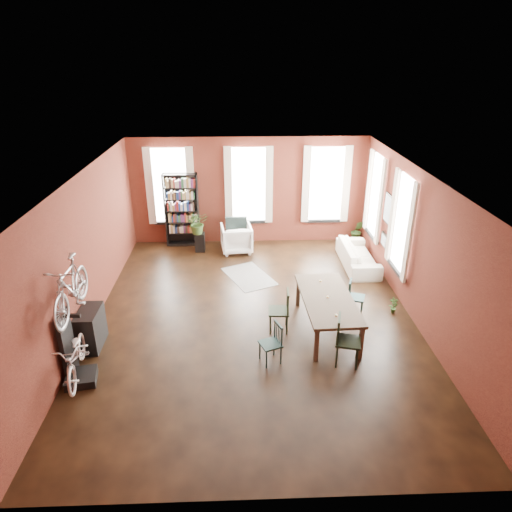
{
  "coord_description": "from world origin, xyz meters",
  "views": [
    {
      "loc": [
        -0.29,
        -8.67,
        5.45
      ],
      "look_at": [
        0.07,
        0.6,
        1.24
      ],
      "focal_mm": 32.0,
      "sensor_mm": 36.0,
      "label": 1
    }
  ],
  "objects_px": {
    "dining_chair_b": "(279,311)",
    "cream_sofa": "(358,252)",
    "dining_chair_c": "(348,341)",
    "bike_trainer": "(81,378)",
    "white_armchair": "(236,237)",
    "dining_chair_a": "(270,344)",
    "bicycle_floor": "(73,339)",
    "bookshelf": "(182,210)",
    "dining_table": "(327,314)",
    "console_table": "(91,328)",
    "dining_chair_d": "(356,297)",
    "plant_stand": "(200,242)"
  },
  "relations": [
    {
      "from": "cream_sofa",
      "to": "plant_stand",
      "type": "xyz_separation_m",
      "value": [
        -4.41,
        1.17,
        -0.13
      ]
    },
    {
      "from": "console_table",
      "to": "bookshelf",
      "type": "bearing_deg",
      "value": 76.17
    },
    {
      "from": "white_armchair",
      "to": "plant_stand",
      "type": "relative_size",
      "value": 1.58
    },
    {
      "from": "dining_chair_b",
      "to": "plant_stand",
      "type": "height_order",
      "value": "dining_chair_b"
    },
    {
      "from": "cream_sofa",
      "to": "dining_chair_a",
      "type": "bearing_deg",
      "value": 147.11
    },
    {
      "from": "dining_chair_a",
      "to": "bookshelf",
      "type": "distance_m",
      "value": 6.32
    },
    {
      "from": "dining_chair_a",
      "to": "console_table",
      "type": "distance_m",
      "value": 3.6
    },
    {
      "from": "console_table",
      "to": "plant_stand",
      "type": "height_order",
      "value": "console_table"
    },
    {
      "from": "bicycle_floor",
      "to": "dining_chair_a",
      "type": "bearing_deg",
      "value": -1.38
    },
    {
      "from": "cream_sofa",
      "to": "bike_trainer",
      "type": "bearing_deg",
      "value": 126.97
    },
    {
      "from": "dining_chair_c",
      "to": "white_armchair",
      "type": "distance_m",
      "value": 5.77
    },
    {
      "from": "dining_chair_c",
      "to": "cream_sofa",
      "type": "distance_m",
      "value": 4.44
    },
    {
      "from": "cream_sofa",
      "to": "console_table",
      "type": "bearing_deg",
      "value": 119.33
    },
    {
      "from": "cream_sofa",
      "to": "dining_chair_b",
      "type": "bearing_deg",
      "value": 141.55
    },
    {
      "from": "cream_sofa",
      "to": "bicycle_floor",
      "type": "distance_m",
      "value": 7.7
    },
    {
      "from": "bike_trainer",
      "to": "plant_stand",
      "type": "bearing_deg",
      "value": 73.51
    },
    {
      "from": "dining_table",
      "to": "bike_trainer",
      "type": "relative_size",
      "value": 4.29
    },
    {
      "from": "dining_chair_b",
      "to": "bicycle_floor",
      "type": "bearing_deg",
      "value": -64.07
    },
    {
      "from": "dining_table",
      "to": "dining_chair_c",
      "type": "xyz_separation_m",
      "value": [
        0.19,
        -1.15,
        0.11
      ]
    },
    {
      "from": "plant_stand",
      "to": "dining_table",
      "type": "bearing_deg",
      "value": -55.2
    },
    {
      "from": "dining_table",
      "to": "white_armchair",
      "type": "height_order",
      "value": "white_armchair"
    },
    {
      "from": "dining_chair_c",
      "to": "bike_trainer",
      "type": "distance_m",
      "value": 4.91
    },
    {
      "from": "white_armchair",
      "to": "cream_sofa",
      "type": "height_order",
      "value": "white_armchair"
    },
    {
      "from": "dining_chair_c",
      "to": "bookshelf",
      "type": "distance_m",
      "value": 7.05
    },
    {
      "from": "bike_trainer",
      "to": "dining_table",
      "type": "bearing_deg",
      "value": 17.75
    },
    {
      "from": "bicycle_floor",
      "to": "cream_sofa",
      "type": "bearing_deg",
      "value": 28.11
    },
    {
      "from": "dining_chair_d",
      "to": "white_armchair",
      "type": "height_order",
      "value": "white_armchair"
    },
    {
      "from": "plant_stand",
      "to": "bicycle_floor",
      "type": "xyz_separation_m",
      "value": [
        -1.73,
        -5.79,
        0.63
      ]
    },
    {
      "from": "dining_chair_a",
      "to": "plant_stand",
      "type": "distance_m",
      "value": 5.61
    },
    {
      "from": "white_armchair",
      "to": "dining_chair_b",
      "type": "bearing_deg",
      "value": 95.06
    },
    {
      "from": "dining_chair_a",
      "to": "bookshelf",
      "type": "bearing_deg",
      "value": 179.92
    },
    {
      "from": "bicycle_floor",
      "to": "bike_trainer",
      "type": "bearing_deg",
      "value": 9.5
    },
    {
      "from": "dining_table",
      "to": "dining_chair_a",
      "type": "xyz_separation_m",
      "value": [
        -1.26,
        -1.06,
        0.02
      ]
    },
    {
      "from": "bookshelf",
      "to": "dining_chair_b",
      "type": "bearing_deg",
      "value": -62.38
    },
    {
      "from": "dining_chair_a",
      "to": "dining_chair_d",
      "type": "bearing_deg",
      "value": 108.82
    },
    {
      "from": "console_table",
      "to": "dining_chair_c",
      "type": "bearing_deg",
      "value": -8.69
    },
    {
      "from": "dining_chair_c",
      "to": "cream_sofa",
      "type": "xyz_separation_m",
      "value": [
        1.25,
        4.26,
        -0.09
      ]
    },
    {
      "from": "bookshelf",
      "to": "console_table",
      "type": "bearing_deg",
      "value": -103.83
    },
    {
      "from": "dining_chair_a",
      "to": "bicycle_floor",
      "type": "bearing_deg",
      "value": -103.69
    },
    {
      "from": "cream_sofa",
      "to": "dining_chair_c",
      "type": "bearing_deg",
      "value": 163.71
    },
    {
      "from": "bike_trainer",
      "to": "dining_chair_a",
      "type": "bearing_deg",
      "value": 7.4
    },
    {
      "from": "bike_trainer",
      "to": "white_armchair",
      "type": "bearing_deg",
      "value": 64.04
    },
    {
      "from": "dining_chair_b",
      "to": "cream_sofa",
      "type": "height_order",
      "value": "dining_chair_b"
    },
    {
      "from": "dining_table",
      "to": "bicycle_floor",
      "type": "xyz_separation_m",
      "value": [
        -4.7,
        -1.51,
        0.52
      ]
    },
    {
      "from": "dining_chair_b",
      "to": "bicycle_floor",
      "type": "height_order",
      "value": "bicycle_floor"
    },
    {
      "from": "bookshelf",
      "to": "console_table",
      "type": "height_order",
      "value": "bookshelf"
    },
    {
      "from": "console_table",
      "to": "plant_stand",
      "type": "relative_size",
      "value": 1.42
    },
    {
      "from": "bike_trainer",
      "to": "console_table",
      "type": "bearing_deg",
      "value": 95.4
    },
    {
      "from": "cream_sofa",
      "to": "bicycle_floor",
      "type": "xyz_separation_m",
      "value": [
        -6.14,
        -4.61,
        0.5
      ]
    },
    {
      "from": "dining_chair_a",
      "to": "bike_trainer",
      "type": "bearing_deg",
      "value": -103.73
    }
  ]
}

